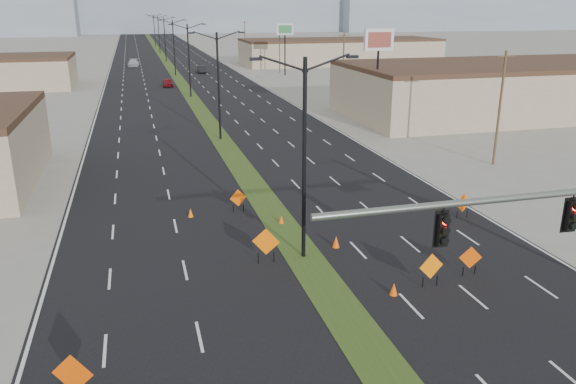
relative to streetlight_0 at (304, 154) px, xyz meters
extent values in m
cube|color=black|center=(0.00, 88.00, -5.42)|extent=(25.00, 400.00, 0.02)
cube|color=#2B4318|center=(0.00, 88.00, -5.42)|extent=(2.00, 400.00, 0.04)
cube|color=tan|center=(34.00, 33.00, -2.67)|extent=(36.00, 18.00, 5.50)
cube|color=tan|center=(38.00, 98.00, -2.92)|extent=(44.00, 16.00, 5.00)
cube|color=gray|center=(40.00, 288.00, 8.58)|extent=(220.00, 50.00, 28.00)
cube|color=gray|center=(180.00, 278.00, 3.58)|extent=(160.00, 50.00, 18.00)
cube|color=gray|center=(-30.00, 308.00, 10.58)|extent=(140.00, 50.00, 32.00)
cylinder|color=slate|center=(5.20, -10.00, 0.68)|extent=(16.00, 0.24, 0.24)
cube|color=black|center=(1.70, -10.00, -0.20)|extent=(0.50, 0.28, 1.30)
sphere|color=#FF0C05|center=(1.70, -10.16, 0.15)|extent=(0.22, 0.22, 0.22)
cube|color=black|center=(6.70, -10.00, -0.20)|extent=(0.50, 0.28, 1.30)
sphere|color=#FF0C05|center=(6.70, -10.16, 0.15)|extent=(0.22, 0.22, 0.22)
cylinder|color=black|center=(0.00, 0.00, -0.42)|extent=(0.20, 0.20, 10.00)
cube|color=black|center=(-2.30, 0.00, 4.53)|extent=(0.55, 0.24, 0.14)
cube|color=black|center=(2.30, 0.00, 4.53)|extent=(0.55, 0.24, 0.14)
cylinder|color=black|center=(0.00, 28.00, -0.42)|extent=(0.20, 0.20, 10.00)
cube|color=black|center=(-2.30, 28.00, 4.53)|extent=(0.55, 0.24, 0.14)
cube|color=black|center=(2.30, 28.00, 4.53)|extent=(0.55, 0.24, 0.14)
cylinder|color=black|center=(0.00, 56.00, -0.42)|extent=(0.20, 0.20, 10.00)
cube|color=black|center=(-2.30, 56.00, 4.53)|extent=(0.55, 0.24, 0.14)
cube|color=black|center=(2.30, 56.00, 4.53)|extent=(0.55, 0.24, 0.14)
cylinder|color=black|center=(0.00, 84.00, -0.42)|extent=(0.20, 0.20, 10.00)
cube|color=black|center=(-2.30, 84.00, 4.53)|extent=(0.55, 0.24, 0.14)
cube|color=black|center=(2.30, 84.00, 4.53)|extent=(0.55, 0.24, 0.14)
cylinder|color=black|center=(0.00, 112.00, -0.42)|extent=(0.20, 0.20, 10.00)
cube|color=black|center=(-2.30, 112.00, 4.53)|extent=(0.55, 0.24, 0.14)
cube|color=black|center=(2.30, 112.00, 4.53)|extent=(0.55, 0.24, 0.14)
cylinder|color=black|center=(0.00, 140.00, -0.42)|extent=(0.20, 0.20, 10.00)
cube|color=black|center=(-2.30, 140.00, 4.53)|extent=(0.55, 0.24, 0.14)
cube|color=black|center=(2.30, 140.00, 4.53)|extent=(0.55, 0.24, 0.14)
cylinder|color=black|center=(0.00, 168.00, -0.42)|extent=(0.20, 0.20, 10.00)
cube|color=black|center=(-2.30, 168.00, 4.53)|extent=(0.55, 0.24, 0.14)
cube|color=black|center=(2.30, 168.00, 4.53)|extent=(0.55, 0.24, 0.14)
cylinder|color=#4C3823|center=(20.00, 13.00, -0.92)|extent=(0.20, 0.20, 9.00)
cube|color=#4C3823|center=(20.00, 13.00, 3.18)|extent=(1.60, 0.10, 0.10)
cylinder|color=#4C3823|center=(20.00, 48.00, -0.92)|extent=(0.20, 0.20, 9.00)
cube|color=#4C3823|center=(20.00, 48.00, 3.18)|extent=(1.60, 0.10, 0.10)
cylinder|color=#4C3823|center=(20.00, 83.00, -0.92)|extent=(0.20, 0.20, 9.00)
cube|color=#4C3823|center=(20.00, 83.00, 3.18)|extent=(1.60, 0.10, 0.10)
cylinder|color=#4C3823|center=(20.00, 118.00, -0.92)|extent=(0.20, 0.20, 9.00)
cube|color=#4C3823|center=(20.00, 118.00, 3.18)|extent=(1.60, 0.10, 0.10)
imported|color=maroon|center=(-2.44, 67.96, -4.78)|extent=(1.64, 3.79, 1.27)
imported|color=black|center=(5.24, 86.79, -4.73)|extent=(1.66, 4.25, 1.38)
imported|color=silver|center=(-7.49, 102.73, -4.65)|extent=(2.52, 5.41, 1.53)
cube|color=#DA4704|center=(-10.26, -8.84, -4.27)|extent=(1.30, 0.54, 1.38)
cube|color=#FF6905|center=(-2.00, -0.20, -4.27)|extent=(1.28, 0.59, 1.38)
cylinder|color=black|center=(-2.40, -0.20, -5.13)|extent=(0.05, 0.05, 0.57)
cylinder|color=black|center=(-1.60, -0.20, -5.13)|extent=(0.05, 0.05, 0.57)
cube|color=#E45004|center=(-2.00, 7.47, -4.51)|extent=(1.08, 0.26, 1.09)
cylinder|color=black|center=(-2.32, 7.47, -5.19)|extent=(0.05, 0.05, 0.45)
cylinder|color=black|center=(-1.68, 7.47, -5.19)|extent=(0.05, 0.05, 0.45)
cube|color=orange|center=(4.65, -4.60, -4.39)|extent=(1.23, 0.16, 1.23)
cylinder|color=black|center=(4.29, -4.60, -5.16)|extent=(0.05, 0.05, 0.51)
cylinder|color=black|center=(5.01, -4.60, -5.16)|extent=(0.05, 0.05, 0.51)
cube|color=#E14904|center=(7.02, -4.05, -4.50)|extent=(1.09, 0.26, 1.11)
cylinder|color=black|center=(6.70, -4.05, -5.19)|extent=(0.05, 0.05, 0.46)
cylinder|color=black|center=(7.34, -4.05, -5.19)|extent=(0.05, 0.05, 0.46)
cube|color=#F15405|center=(10.87, 2.83, -4.45)|extent=(1.14, 0.31, 1.16)
cylinder|color=black|center=(10.53, 2.83, -5.18)|extent=(0.05, 0.05, 0.48)
cylinder|color=black|center=(11.21, 2.83, -5.18)|extent=(0.05, 0.05, 0.48)
cone|color=#FF5405|center=(2.70, -4.91, -5.12)|extent=(0.45, 0.45, 0.60)
cone|color=#F75805|center=(2.01, 0.67, -5.09)|extent=(0.47, 0.47, 0.65)
cone|color=#FF5B05|center=(0.07, 4.77, -5.15)|extent=(0.42, 0.42, 0.54)
cone|color=#FF6705|center=(-4.98, 7.27, -5.14)|extent=(0.43, 0.43, 0.56)
cylinder|color=black|center=(17.06, 30.11, -1.25)|extent=(0.24, 0.24, 8.33)
cube|color=white|center=(17.06, 30.11, 3.57)|extent=(3.30, 0.60, 2.19)
cube|color=brown|center=(17.06, 29.91, 3.57)|extent=(2.63, 0.25, 1.53)
cylinder|color=black|center=(19.96, 78.75, -1.55)|extent=(0.24, 0.24, 7.74)
cube|color=white|center=(19.96, 78.75, 2.93)|extent=(3.05, 1.08, 2.04)
cube|color=#34834A|center=(19.96, 78.55, 2.93)|extent=(2.38, 0.64, 1.43)
camera|label=1|loc=(-7.62, -25.10, 6.71)|focal=35.00mm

